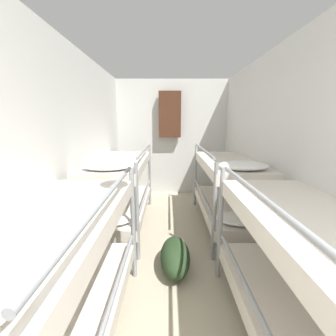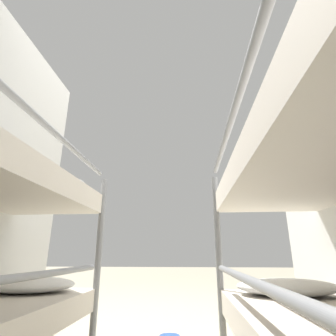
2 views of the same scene
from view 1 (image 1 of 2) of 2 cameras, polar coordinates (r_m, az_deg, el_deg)
name	(u,v)px [view 1 (image 1 of 2)]	position (r m, az deg, el deg)	size (l,w,h in m)	color
wall_left	(59,157)	(2.49, -25.85, 2.50)	(0.06, 5.13, 2.36)	silver
wall_right	(291,157)	(2.57, 28.69, 2.48)	(0.06, 5.13, 2.36)	silver
wall_back	(171,138)	(4.77, 0.74, 7.56)	(2.38, 0.06, 2.36)	silver
bunk_stack_left_near	(43,290)	(1.57, -29.10, -25.51)	(0.73, 1.76, 1.15)	gray
bunk_stack_right_near	(320,289)	(1.65, 34.22, -24.13)	(0.73, 1.76, 1.15)	gray
bunk_stack_left_far	(119,187)	(3.28, -12.33, -4.68)	(0.73, 1.76, 1.15)	gray
bunk_stack_right_far	(227,187)	(3.31, 14.65, -4.60)	(0.73, 1.76, 1.15)	gray
duffel_bag	(174,256)	(2.51, 1.57, -21.54)	(0.31, 0.64, 0.31)	#23381E
hanging_coat	(169,115)	(4.60, 0.19, 13.41)	(0.44, 0.12, 0.90)	#472819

